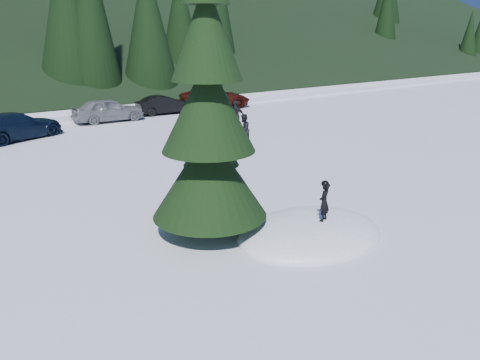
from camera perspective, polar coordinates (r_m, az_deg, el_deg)
ground at (r=13.52m, az=8.54°, el=-6.57°), size 200.00×200.00×0.00m
snow_mound at (r=13.52m, az=8.54°, el=-6.57°), size 4.48×3.52×0.96m
spruce_tall at (r=12.53m, az=-3.91°, el=7.58°), size 3.20×3.20×8.60m
spruce_short at (r=14.46m, az=-3.57°, el=3.97°), size 2.20×2.20×5.37m
child_skier at (r=13.08m, az=10.22°, el=-2.65°), size 0.47×0.39×1.09m
adult_0 at (r=24.00m, az=0.46°, el=6.16°), size 0.98×0.92×1.60m
adult_1 at (r=27.36m, az=-0.47°, el=7.77°), size 0.95×1.14×1.82m
adult_2 at (r=27.14m, az=-1.82°, el=7.46°), size 1.09×1.19×1.61m
car_3 at (r=28.05m, az=-25.68°, el=5.96°), size 5.50×3.81×1.48m
car_4 at (r=31.89m, az=-15.77°, el=8.24°), size 4.62×2.06×1.54m
car_5 at (r=34.20m, az=-9.22°, el=9.04°), size 4.11×1.75×1.32m
car_6 at (r=36.96m, az=-3.12°, el=9.99°), size 6.01×4.20×1.52m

